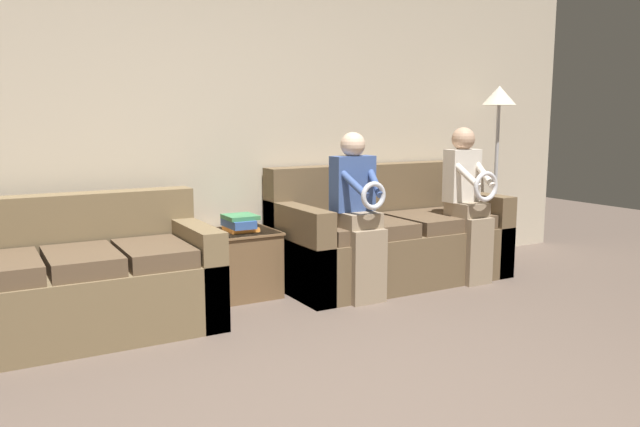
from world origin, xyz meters
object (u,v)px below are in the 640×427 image
Objects in this scene: side_shelf at (240,262)px; book_stack at (240,223)px; child_left_seated at (359,209)px; couch_main at (388,240)px; floor_lamp at (498,117)px; child_right_seated at (469,197)px; couch_side at (80,283)px.

side_shelf is 1.76× the size of book_stack.
book_stack is at bearing 145.27° from child_left_seated.
floor_lamp is (1.25, 0.08, 0.99)m from couch_main.
couch_main is at bearing 145.70° from child_right_seated.
couch_side is at bearing 172.62° from child_left_seated.
child_right_seated is at bearing -149.02° from floor_lamp.
couch_main is 1.55× the size of child_left_seated.
couch_side is 3.08× the size of side_shelf.
couch_side is 1.21m from book_stack.
child_left_seated is 2.34× the size of side_shelf.
book_stack is 0.18× the size of floor_lamp.
couch_main is at bearing -6.46° from book_stack.
couch_main is 6.36× the size of book_stack.
couch_side is (-2.40, -0.11, -0.02)m from couch_main.
child_right_seated is at bearing -15.74° from book_stack.
floor_lamp reaches higher than side_shelf.
couch_main reaches higher than book_stack.
couch_main is 1.60m from floor_lamp.
couch_main is 3.62× the size of side_shelf.
couch_main is at bearing -176.32° from floor_lamp.
child_right_seated reaches higher than couch_main.
side_shelf is (1.16, 0.26, -0.06)m from couch_side.
couch_side is at bearing -167.64° from book_stack.
child_left_seated is at bearing -35.11° from side_shelf.
couch_side is at bearing -176.96° from floor_lamp.
floor_lamp is (1.77, 0.44, 0.66)m from child_left_seated.
child_right_seated is at bearing -34.30° from couch_main.
child_right_seated is (0.52, -0.36, 0.36)m from couch_main.
child_right_seated is 1.06m from floor_lamp.
couch_main is 1.18× the size of couch_side.
couch_side is 2.96m from child_right_seated.
floor_lamp is (2.49, -0.07, 1.07)m from side_shelf.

